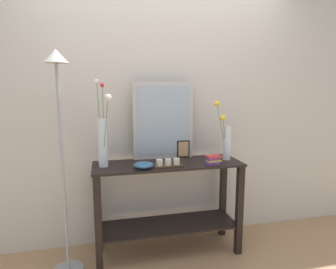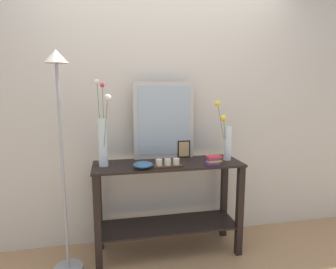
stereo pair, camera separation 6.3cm
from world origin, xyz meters
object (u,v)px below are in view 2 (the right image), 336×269
vase_right (226,138)px  floor_lamp (60,127)px  tall_vase_left (103,137)px  book_stack (213,160)px  mirror_leaning (164,121)px  candle_tray (168,163)px  decorative_bowl (143,165)px  console_table (168,197)px  picture_frame_small (184,149)px

vase_right → floor_lamp: 1.42m
tall_vase_left → vase_right: tall_vase_left is taller
tall_vase_left → book_stack: tall_vase_left is taller
book_stack → floor_lamp: 1.28m
mirror_leaning → tall_vase_left: 0.60m
vase_right → candle_tray: 0.61m
candle_tray → vase_right: bearing=10.8°
mirror_leaning → decorative_bowl: bearing=-127.7°
mirror_leaning → floor_lamp: floor_lamp is taller
mirror_leaning → console_table: bearing=-91.4°
picture_frame_small → floor_lamp: size_ratio=0.09×
decorative_bowl → book_stack: book_stack is taller
tall_vase_left → decorative_bowl: (0.32, -0.13, -0.22)m
mirror_leaning → floor_lamp: 0.92m
mirror_leaning → vase_right: bearing=-19.8°
candle_tray → tall_vase_left: bearing=166.8°
tall_vase_left → floor_lamp: floor_lamp is taller
tall_vase_left → picture_frame_small: size_ratio=4.44×
decorative_bowl → tall_vase_left: bearing=157.2°
candle_tray → decorative_bowl: bearing=-177.3°
tall_vase_left → candle_tray: 0.59m
tall_vase_left → candle_tray: tall_vase_left is taller
decorative_bowl → floor_lamp: (-0.63, 0.03, 0.33)m
console_table → candle_tray: (-0.03, -0.12, 0.35)m
tall_vase_left → floor_lamp: size_ratio=0.41×
mirror_leaning → decorative_bowl: size_ratio=4.37×
decorative_bowl → console_table: bearing=28.2°
tall_vase_left → candle_tray: (0.53, -0.12, -0.22)m
tall_vase_left → picture_frame_small: tall_vase_left is taller
mirror_leaning → candle_tray: 0.45m
candle_tray → decorative_bowl: size_ratio=1.49×
candle_tray → floor_lamp: (-0.84, 0.02, 0.33)m
mirror_leaning → vase_right: size_ratio=1.31×
tall_vase_left → floor_lamp: (-0.32, -0.10, 0.11)m
tall_vase_left → book_stack: (0.92, -0.14, -0.21)m
mirror_leaning → candle_tray: size_ratio=2.92×
mirror_leaning → picture_frame_small: mirror_leaning is taller
candle_tray → picture_frame_small: 0.36m
vase_right → decorative_bowl: size_ratio=3.34×
mirror_leaning → picture_frame_small: 0.33m
mirror_leaning → picture_frame_small: size_ratio=4.35×
console_table → decorative_bowl: decorative_bowl is taller
tall_vase_left → mirror_leaning: bearing=17.7°
tall_vase_left → book_stack: size_ratio=5.26×
mirror_leaning → candle_tray: (-0.03, -0.30, -0.33)m
vase_right → book_stack: 0.27m
console_table → tall_vase_left: bearing=179.4°
decorative_bowl → book_stack: 0.61m
console_table → floor_lamp: (-0.87, -0.09, 0.68)m
mirror_leaning → decorative_bowl: mirror_leaning is taller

